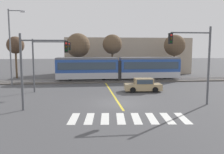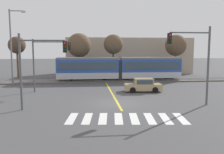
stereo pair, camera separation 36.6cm
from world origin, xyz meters
The scene contains 24 objects.
ground_plane centered at (0.00, 0.00, 0.00)m, with size 200.00×200.00×0.00m, color #474749.
track_bed centered at (0.00, 14.51, 0.09)m, with size 120.00×4.00×0.18m, color #56514C.
rail_near centered at (0.00, 13.79, 0.23)m, with size 120.00×0.08×0.10m, color #939399.
rail_far centered at (0.00, 15.23, 0.23)m, with size 120.00×0.08×0.10m, color #939399.
light_rail_tram centered at (2.15, 14.50, 2.05)m, with size 18.50×2.64×3.43m.
crosswalk_stripe_0 centered at (-3.83, -4.41, 0.00)m, with size 0.56×2.80×0.01m, color silver.
crosswalk_stripe_1 centered at (-2.73, -4.52, 0.00)m, with size 0.56×2.80×0.01m, color silver.
crosswalk_stripe_2 centered at (-1.64, -4.64, 0.00)m, with size 0.56×2.80×0.01m, color silver.
crosswalk_stripe_3 centered at (-0.55, -4.76, 0.00)m, with size 0.56×2.80×0.01m, color silver.
crosswalk_stripe_4 centered at (0.55, -4.88, 0.00)m, with size 0.56×2.80×0.01m, color silver.
crosswalk_stripe_5 centered at (1.64, -4.99, 0.00)m, with size 0.56×2.80×0.01m, color silver.
crosswalk_stripe_6 centered at (2.73, -5.11, 0.00)m, with size 0.56×2.80×0.01m, color silver.
crosswalk_stripe_7 centered at (3.83, -5.23, 0.00)m, with size 0.56×2.80×0.01m, color silver.
lane_centre_line centered at (0.00, 4.85, 0.00)m, with size 0.20×15.33×0.01m, color gold.
sedan_crossing centered at (3.66, 5.51, 0.70)m, with size 4.30×2.13×1.52m.
traffic_light_near_left centered at (-6.68, -1.62, 3.96)m, with size 3.75×0.38×6.07m.
traffic_light_near_right centered at (6.48, -1.50, 4.40)m, with size 3.75×0.38×6.76m.
traffic_light_mid_left centered at (-7.21, 6.52, 4.03)m, with size 4.25×0.38×5.97m.
street_lamp_west centered at (-12.36, 11.55, 5.56)m, with size 2.16×0.28×9.94m.
bare_tree_far_west centered at (-14.24, 20.28, 5.44)m, with size 2.83×2.83×6.92m.
bare_tree_west centered at (-3.94, 18.40, 5.43)m, with size 3.91×3.91×7.41m.
bare_tree_east centered at (1.66, 18.24, 5.59)m, with size 3.21×3.21×7.25m.
bare_tree_far_east centered at (12.67, 19.12, 5.47)m, with size 3.68×3.68×7.34m.
building_backdrop_far centered at (5.68, 26.24, 3.49)m, with size 24.43×6.00×6.98m, color tan.
Camera 2 is at (-2.73, -20.82, 4.86)m, focal length 38.00 mm.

